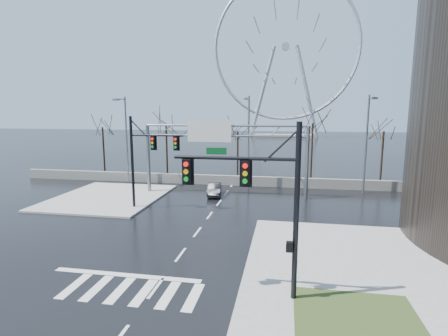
% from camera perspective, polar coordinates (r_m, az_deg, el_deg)
% --- Properties ---
extents(ground, '(260.00, 260.00, 0.00)m').
position_cam_1_polar(ground, '(21.48, -7.11, -13.87)').
color(ground, black).
rests_on(ground, ground).
extents(sidewalk_right_ext, '(12.00, 10.00, 0.15)m').
position_cam_1_polar(sidewalk_right_ext, '(22.80, 20.03, -12.78)').
color(sidewalk_right_ext, gray).
rests_on(sidewalk_right_ext, ground).
extents(sidewalk_far, '(10.00, 12.00, 0.15)m').
position_cam_1_polar(sidewalk_far, '(36.17, -18.27, -4.52)').
color(sidewalk_far, gray).
rests_on(sidewalk_far, ground).
extents(grass_strip, '(5.00, 4.00, 0.02)m').
position_cam_1_polar(grass_strip, '(16.39, 20.76, -21.65)').
color(grass_strip, '#283616').
rests_on(grass_strip, sidewalk_near).
extents(barrier_wall, '(52.00, 0.50, 1.10)m').
position_cam_1_polar(barrier_wall, '(40.07, 1.33, -2.03)').
color(barrier_wall, slate).
rests_on(barrier_wall, ground).
extents(signal_mast_near, '(5.52, 0.41, 8.00)m').
position_cam_1_polar(signal_mast_near, '(15.23, 6.70, -4.26)').
color(signal_mast_near, black).
rests_on(signal_mast_near, ground).
extents(signal_mast_far, '(4.72, 0.41, 8.00)m').
position_cam_1_polar(signal_mast_far, '(30.42, -12.90, 2.29)').
color(signal_mast_far, black).
rests_on(signal_mast_far, ground).
extents(sign_gantry, '(16.36, 0.40, 7.60)m').
position_cam_1_polar(sign_gantry, '(34.53, -0.54, 3.91)').
color(sign_gantry, slate).
rests_on(sign_gantry, ground).
extents(streetlight_left, '(0.50, 2.55, 10.00)m').
position_cam_1_polar(streetlight_left, '(41.20, -15.85, 5.42)').
color(streetlight_left, slate).
rests_on(streetlight_left, ground).
extents(streetlight_mid, '(0.50, 2.55, 10.00)m').
position_cam_1_polar(streetlight_mid, '(37.29, 3.98, 5.38)').
color(streetlight_mid, slate).
rests_on(streetlight_mid, ground).
extents(streetlight_right, '(0.50, 2.55, 10.00)m').
position_cam_1_polar(streetlight_right, '(37.93, 22.37, 4.77)').
color(streetlight_right, slate).
rests_on(streetlight_right, ground).
extents(tree_far_left, '(3.50, 3.50, 7.00)m').
position_cam_1_polar(tree_far_left, '(49.16, -19.19, 5.47)').
color(tree_far_left, black).
rests_on(tree_far_left, ground).
extents(tree_left, '(3.75, 3.75, 7.50)m').
position_cam_1_polar(tree_left, '(44.97, -9.42, 6.06)').
color(tree_left, black).
rests_on(tree_left, ground).
extents(tree_center, '(3.25, 3.25, 6.50)m').
position_cam_1_polar(tree_center, '(43.86, 2.26, 5.05)').
color(tree_center, black).
rests_on(tree_center, ground).
extents(tree_right, '(3.90, 3.90, 7.80)m').
position_cam_1_polar(tree_right, '(42.49, 14.25, 6.04)').
color(tree_right, black).
rests_on(tree_right, ground).
extents(tree_far_right, '(3.40, 3.40, 6.80)m').
position_cam_1_polar(tree_far_right, '(44.32, 24.56, 4.57)').
color(tree_far_right, black).
rests_on(tree_far_right, ground).
extents(ferris_wheel, '(45.00, 6.00, 50.91)m').
position_cam_1_polar(ferris_wheel, '(115.20, 10.00, 18.02)').
color(ferris_wheel, gray).
rests_on(ferris_wheel, ground).
extents(car, '(1.85, 3.88, 1.23)m').
position_cam_1_polar(car, '(35.23, -1.57, -3.51)').
color(car, black).
rests_on(car, ground).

